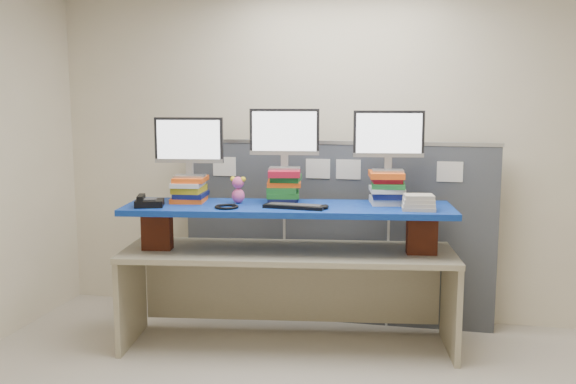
% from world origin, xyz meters
% --- Properties ---
extents(room, '(5.00, 4.00, 2.80)m').
position_xyz_m(room, '(0.00, 0.00, 1.40)').
color(room, '#EFE2C5').
rests_on(room, ground).
extents(cubicle_partition, '(2.60, 0.06, 1.53)m').
position_xyz_m(cubicle_partition, '(-0.00, 1.78, 0.77)').
color(cubicle_partition, '#41454D').
rests_on(cubicle_partition, ground).
extents(desk, '(2.54, 1.05, 0.75)m').
position_xyz_m(desk, '(-0.28, 1.16, 0.60)').
color(desk, tan).
rests_on(desk, ground).
extents(brick_pier_left, '(0.23, 0.15, 0.29)m').
position_xyz_m(brick_pier_left, '(-1.24, 0.98, 0.90)').
color(brick_pier_left, maroon).
rests_on(brick_pier_left, desk).
extents(brick_pier_right, '(0.23, 0.15, 0.29)m').
position_xyz_m(brick_pier_right, '(0.70, 1.25, 0.90)').
color(brick_pier_right, maroon).
rests_on(brick_pier_right, desk).
extents(blue_board, '(2.48, 0.93, 0.04)m').
position_xyz_m(blue_board, '(-0.28, 1.16, 1.07)').
color(blue_board, '#0A0E7E').
rests_on(blue_board, brick_pier_left).
extents(book_stack_left, '(0.28, 0.33, 0.19)m').
position_xyz_m(book_stack_left, '(-1.05, 1.18, 1.18)').
color(book_stack_left, '#FF5B18').
rests_on(book_stack_left, blue_board).
extents(book_stack_center, '(0.30, 0.35, 0.26)m').
position_xyz_m(book_stack_center, '(-0.33, 1.28, 1.22)').
color(book_stack_center, '#101749').
rests_on(book_stack_center, blue_board).
extents(book_stack_right, '(0.30, 0.33, 0.24)m').
position_xyz_m(book_stack_right, '(0.43, 1.39, 1.21)').
color(book_stack_right, silver).
rests_on(book_stack_right, blue_board).
extents(monitor_left, '(0.52, 0.18, 0.45)m').
position_xyz_m(monitor_left, '(-1.05, 1.18, 1.53)').
color(monitor_left, '#9E9EA3').
rests_on(monitor_left, book_stack_left).
extents(monitor_center, '(0.52, 0.18, 0.45)m').
position_xyz_m(monitor_center, '(-0.33, 1.28, 1.60)').
color(monitor_center, '#9E9EA3').
rests_on(monitor_center, book_stack_center).
extents(monitor_right, '(0.52, 0.18, 0.45)m').
position_xyz_m(monitor_right, '(0.44, 1.38, 1.59)').
color(monitor_right, '#9E9EA3').
rests_on(monitor_right, book_stack_right).
extents(keyboard, '(0.46, 0.19, 0.03)m').
position_xyz_m(keyboard, '(-0.20, 1.06, 1.10)').
color(keyboard, black).
rests_on(keyboard, blue_board).
extents(mouse, '(0.09, 0.12, 0.03)m').
position_xyz_m(mouse, '(0.01, 1.07, 1.10)').
color(mouse, black).
rests_on(mouse, blue_board).
extents(desk_phone, '(0.25, 0.23, 0.09)m').
position_xyz_m(desk_phone, '(-1.27, 0.90, 1.12)').
color(desk_phone, black).
rests_on(desk_phone, blue_board).
extents(headset, '(0.20, 0.20, 0.02)m').
position_xyz_m(headset, '(-0.69, 0.96, 1.10)').
color(headset, black).
rests_on(headset, blue_board).
extents(plush_toy, '(0.12, 0.09, 0.20)m').
position_xyz_m(plush_toy, '(-0.66, 1.18, 1.19)').
color(plush_toy, '#E05598').
rests_on(plush_toy, blue_board).
extents(binder_stack, '(0.25, 0.21, 0.11)m').
position_xyz_m(binder_stack, '(0.67, 1.16, 1.14)').
color(binder_stack, beige).
rests_on(binder_stack, blue_board).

